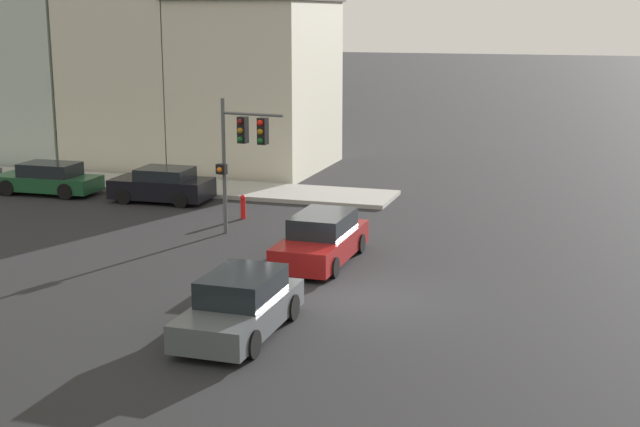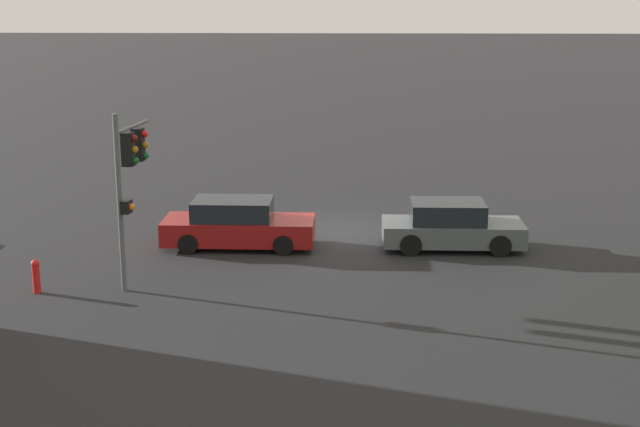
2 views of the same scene
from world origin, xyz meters
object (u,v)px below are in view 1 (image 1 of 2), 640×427
crossing_car_1 (240,306)px  parked_car_1 (48,179)px  traffic_signal (242,143)px  fire_hydrant (243,206)px  parked_car_0 (163,185)px  crossing_car_0 (322,240)px

crossing_car_1 → parked_car_1: bearing=-132.6°
traffic_signal → parked_car_1: bearing=-104.3°
fire_hydrant → parked_car_0: bearing=66.1°
parked_car_0 → parked_car_1: bearing=-0.9°
fire_hydrant → crossing_car_1: bearing=-157.9°
crossing_car_0 → parked_car_0: 11.19m
parked_car_1 → fire_hydrant: parked_car_1 is taller
crossing_car_0 → traffic_signal: bearing=-123.0°
parked_car_1 → crossing_car_1: bearing=136.1°
traffic_signal → crossing_car_1: (-9.02, -3.64, -2.56)m
crossing_car_0 → parked_car_0: (6.70, 8.95, -0.03)m
parked_car_1 → traffic_signal: bearing=157.3°
parked_car_1 → parked_car_0: bearing=179.7°
crossing_car_0 → parked_car_1: crossing_car_0 is taller
traffic_signal → crossing_car_0: size_ratio=1.01×
crossing_car_0 → crossing_car_1: 6.65m
traffic_signal → crossing_car_1: traffic_signal is taller
crossing_car_1 → parked_car_1: (13.27, 14.40, -0.05)m
parked_car_1 → fire_hydrant: bearing=168.1°
crossing_car_0 → parked_car_0: bearing=-126.4°
crossing_car_0 → parked_car_0: crossing_car_0 is taller
crossing_car_1 → parked_car_0: (13.36, 9.00, -0.02)m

